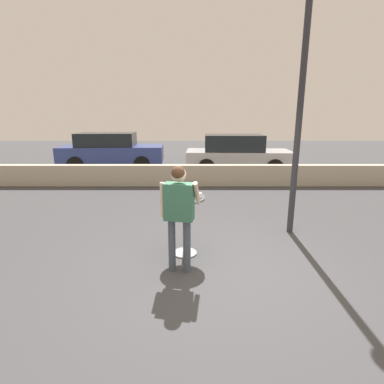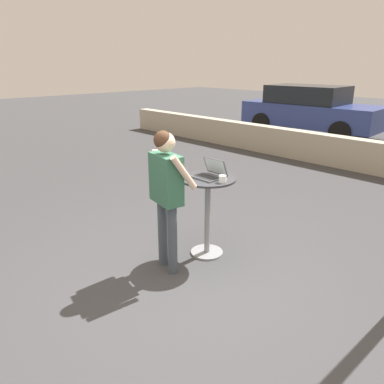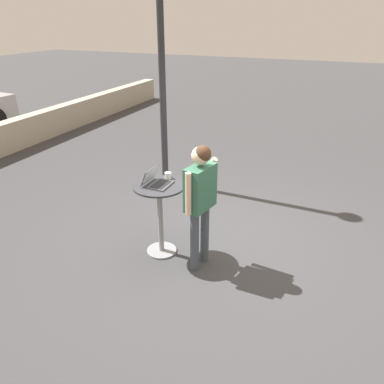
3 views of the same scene
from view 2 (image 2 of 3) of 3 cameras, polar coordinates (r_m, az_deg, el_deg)
ground_plane at (r=4.19m, az=-0.16°, el=-14.49°), size 50.00×50.00×0.00m
cafe_table at (r=4.60m, az=2.38°, el=-1.80°), size 0.67×0.67×1.01m
laptop at (r=4.50m, az=2.71°, el=2.84°), size 0.34×0.32×0.22m
coffee_mug at (r=4.32m, az=4.69°, el=1.99°), size 0.12×0.09×0.08m
standing_person at (r=4.14m, az=-3.97°, el=1.16°), size 0.60×0.34×1.65m
parked_car_further_down at (r=13.43m, az=17.61°, el=11.87°), size 4.55×2.13×1.61m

